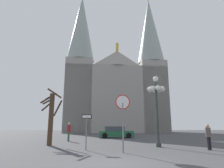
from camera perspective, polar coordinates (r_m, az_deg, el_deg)
name	(u,v)px	position (r m, az deg, el deg)	size (l,w,h in m)	color
ground_plane	(119,164)	(8.25, 1.94, -22.30)	(120.00, 120.00, 0.00)	#424244
cathedral	(115,86)	(45.64, 0.91, -0.61)	(22.73, 14.49, 32.98)	gray
stop_sign	(123,111)	(11.30, 3.18, -7.86)	(0.85, 0.13, 3.23)	slate
one_way_arrow_sign	(86,127)	(12.49, -7.51, -12.47)	(0.64, 0.08, 2.14)	slate
street_lamp	(156,96)	(14.68, 12.88, -3.43)	(1.34, 1.34, 5.10)	#2D3833
bare_tree	(51,115)	(16.01, -17.48, -8.81)	(1.69, 1.65, 4.27)	#473323
parked_car_near_green	(116,132)	(24.59, 1.06, -14.03)	(4.24, 1.90, 1.37)	#1E5B38
pedestrian_walking	(69,130)	(19.67, -12.56, -13.01)	(0.32, 0.32, 1.75)	#33663F
pedestrian_standing	(208,134)	(13.85, 26.41, -13.07)	(0.32, 0.32, 1.56)	black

